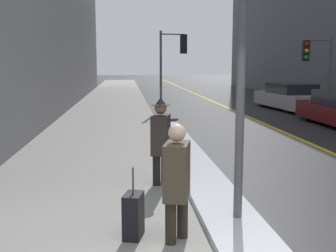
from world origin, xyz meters
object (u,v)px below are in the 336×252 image
at_px(pedestrian_nearside, 177,177).
at_px(parked_car_silver, 290,97).
at_px(lamp_post, 242,45).
at_px(rolling_suitcase, 133,216).
at_px(traffic_light_near, 175,54).
at_px(pedestrian_in_fedora, 161,137).
at_px(traffic_light_far, 314,59).

distance_m(pedestrian_nearside, parked_car_silver, 16.70).
relative_size(lamp_post, rolling_suitcase, 4.30).
bearing_deg(traffic_light_near, parked_car_silver, -5.82).
bearing_deg(lamp_post, rolling_suitcase, -167.19).
relative_size(lamp_post, traffic_light_near, 1.08).
height_order(traffic_light_near, parked_car_silver, traffic_light_near).
bearing_deg(rolling_suitcase, pedestrian_nearside, 88.98).
xyz_separation_m(traffic_light_near, pedestrian_in_fedora, (-1.69, -12.28, -1.83)).
relative_size(lamp_post, pedestrian_in_fedora, 2.48).
height_order(lamp_post, pedestrian_nearside, lamp_post).
bearing_deg(lamp_post, traffic_light_near, 86.91).
bearing_deg(pedestrian_in_fedora, pedestrian_nearside, 14.28).
bearing_deg(traffic_light_far, rolling_suitcase, 60.84).
height_order(traffic_light_near, pedestrian_nearside, traffic_light_near).
bearing_deg(parked_car_silver, pedestrian_in_fedora, 143.82).
xyz_separation_m(pedestrian_in_fedora, parked_car_silver, (7.42, 12.34, -0.28)).
distance_m(traffic_light_far, parked_car_silver, 2.76).
bearing_deg(pedestrian_nearside, lamp_post, 132.45).
distance_m(lamp_post, traffic_light_far, 14.13).
relative_size(lamp_post, pedestrian_nearside, 2.68).
xyz_separation_m(lamp_post, traffic_light_near, (0.78, 14.40, 0.23)).
bearing_deg(parked_car_silver, lamp_post, 150.60).
bearing_deg(lamp_post, traffic_light_far, 61.51).
distance_m(lamp_post, pedestrian_nearside, 1.96).
xyz_separation_m(traffic_light_near, pedestrian_nearside, (-1.70, -14.89, -1.88)).
bearing_deg(parked_car_silver, traffic_light_far, -178.78).
relative_size(traffic_light_near, rolling_suitcase, 3.97).
xyz_separation_m(lamp_post, parked_car_silver, (6.51, 14.46, -1.89)).
distance_m(lamp_post, traffic_light_near, 14.42).
xyz_separation_m(pedestrian_in_fedora, rolling_suitcase, (-0.56, -2.46, -0.59)).
bearing_deg(rolling_suitcase, pedestrian_in_fedora, -178.29).
xyz_separation_m(traffic_light_near, traffic_light_far, (5.96, -1.98, -0.27)).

